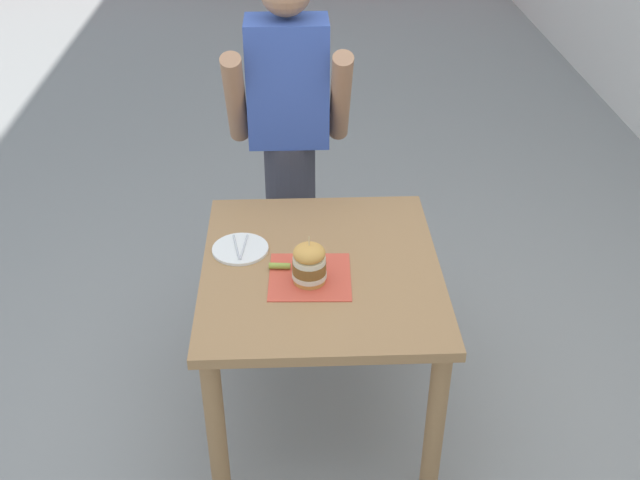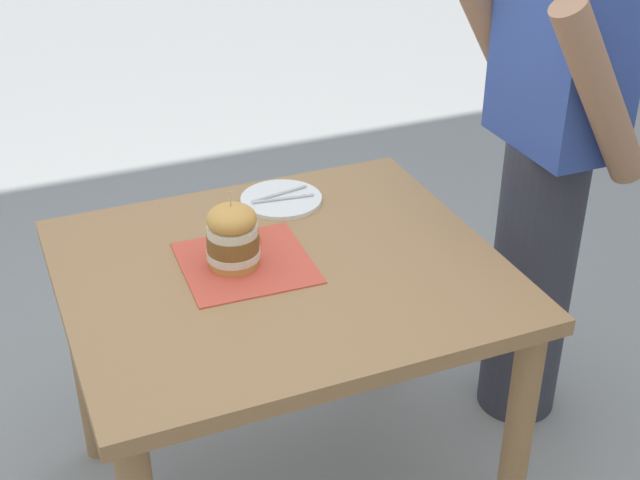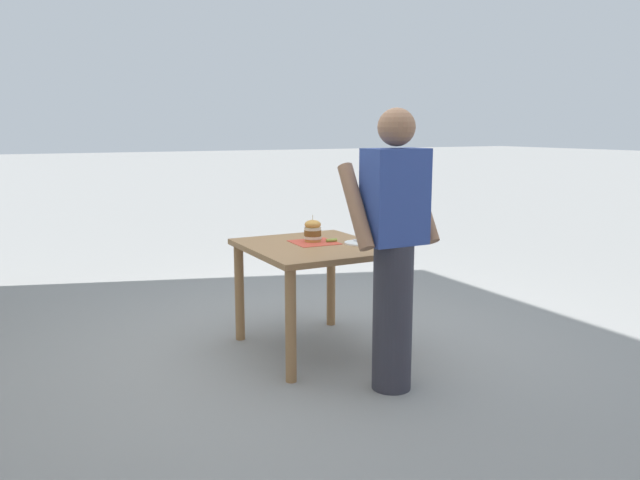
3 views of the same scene
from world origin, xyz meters
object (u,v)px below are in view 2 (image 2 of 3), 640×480
object	(u,v)px
patio_table	(282,310)
sandwich	(232,235)
pickle_spear	(252,232)
side_plate_with_forks	(281,199)
diner_across_table	(549,148)

from	to	relation	value
patio_table	sandwich	world-z (taller)	sandwich
sandwich	pickle_spear	distance (m)	0.15
patio_table	side_plate_with_forks	distance (m)	0.36
patio_table	pickle_spear	size ratio (longest dim) A/B	12.72
sandwich	pickle_spear	size ratio (longest dim) A/B	2.39
pickle_spear	diner_across_table	bearing A→B (deg)	87.10
diner_across_table	patio_table	bearing A→B (deg)	-82.14
side_plate_with_forks	diner_across_table	distance (m)	0.74
patio_table	diner_across_table	bearing A→B (deg)	97.86
patio_table	diner_across_table	size ratio (longest dim) A/B	0.61
patio_table	pickle_spear	world-z (taller)	pickle_spear
diner_across_table	sandwich	bearing A→B (deg)	-85.88
sandwich	diner_across_table	xyz separation A→B (m)	(-0.07, 0.92, 0.03)
sandwich	pickle_spear	world-z (taller)	sandwich
patio_table	pickle_spear	bearing A→B (deg)	-172.69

